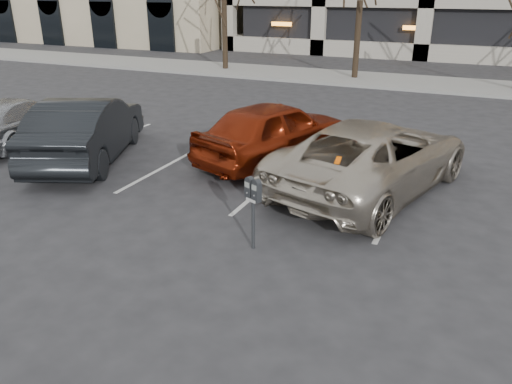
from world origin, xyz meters
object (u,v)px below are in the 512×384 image
car_dark (87,129)px  parking_meter (253,196)px  car_silver (16,121)px  suv_silver (373,156)px  car_red (275,131)px

car_dark → parking_meter: bearing=132.8°
parking_meter → car_silver: 9.16m
suv_silver → car_dark: bearing=23.1°
car_red → car_dark: size_ratio=0.93×
car_silver → suv_silver: bearing=172.0°
car_red → car_silver: 7.39m
suv_silver → car_dark: (-7.05, -0.91, 0.04)m
car_red → car_dark: (-4.37, -1.89, 0.03)m
car_dark → car_red: bearing=-179.8°
parking_meter → car_dark: size_ratio=0.25×
car_red → car_silver: car_red is taller
parking_meter → car_red: car_red is taller
suv_silver → car_silver: 9.93m
parking_meter → car_red: size_ratio=0.27×
car_red → car_dark: bearing=42.0°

